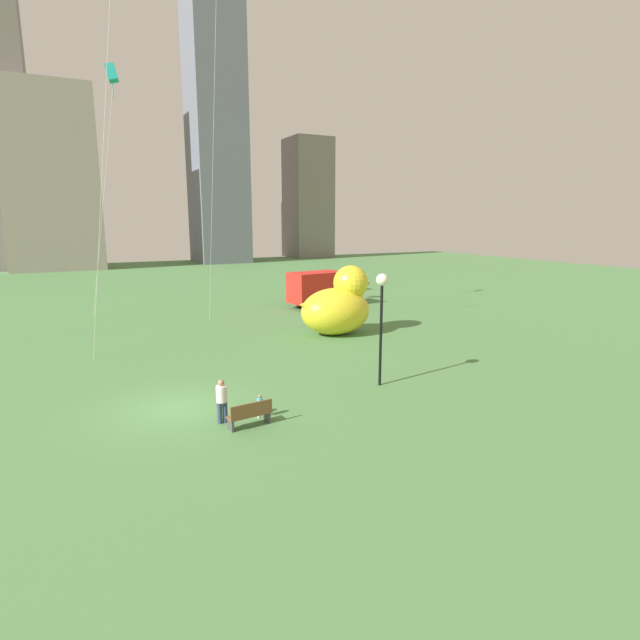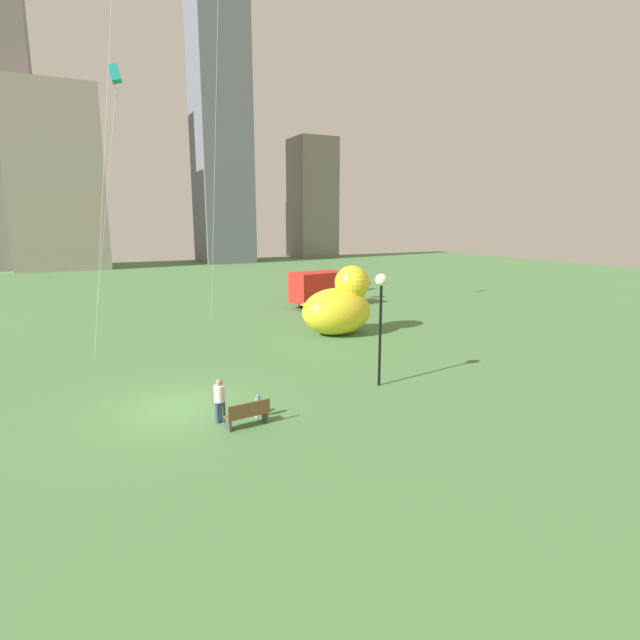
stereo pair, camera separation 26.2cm
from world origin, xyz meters
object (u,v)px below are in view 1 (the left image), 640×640
at_px(park_bench, 250,414).
at_px(kite_teal, 112,75).
at_px(person_child, 260,405).
at_px(giant_inflatable_duck, 338,305).
at_px(box_truck, 323,289).
at_px(lamppost, 382,298).
at_px(person_adult, 222,399).

height_order(park_bench, kite_teal, kite_teal).
relative_size(person_child, giant_inflatable_duck, 0.17).
bearing_deg(box_truck, park_bench, -123.04).
xyz_separation_m(lamppost, kite_teal, (-7.63, 22.04, 12.81)).
relative_size(park_bench, person_child, 1.81).
distance_m(giant_inflatable_duck, kite_teal, 22.26).
relative_size(person_child, box_truck, 0.14).
bearing_deg(park_bench, person_adult, 133.52).
bearing_deg(person_adult, box_truck, 54.43).
relative_size(giant_inflatable_duck, lamppost, 1.06).
xyz_separation_m(person_adult, giant_inflatable_duck, (10.26, 10.27, 0.93)).
bearing_deg(person_child, giant_inflatable_duck, 49.47).
bearing_deg(giant_inflatable_duck, box_truck, 68.24).
bearing_deg(person_child, lamppost, 10.71).
relative_size(lamppost, box_truck, 0.78).
bearing_deg(park_bench, lamppost, 15.04).
bearing_deg(kite_teal, box_truck, -13.59).
bearing_deg(giant_inflatable_duck, lamppost, -108.41).
bearing_deg(box_truck, person_child, -122.67).
distance_m(park_bench, lamppost, 7.41).
xyz_separation_m(giant_inflatable_duck, kite_teal, (-10.74, 12.70, 14.79)).
xyz_separation_m(box_truck, kite_teal, (-14.41, 3.49, 15.14)).
xyz_separation_m(park_bench, person_child, (0.58, 0.62, 0.01)).
relative_size(park_bench, giant_inflatable_duck, 0.31).
relative_size(park_bench, lamppost, 0.33).
distance_m(person_child, giant_inflatable_duck, 13.80).
height_order(park_bench, box_truck, box_truck).
distance_m(person_adult, lamppost, 7.78).
bearing_deg(park_bench, person_child, 46.68).
distance_m(person_child, lamppost, 6.78).
bearing_deg(person_child, person_adult, 172.84).
bearing_deg(kite_teal, park_bench, -87.05).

